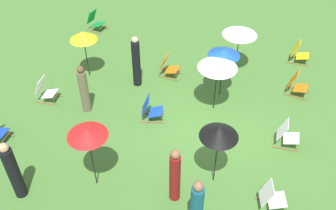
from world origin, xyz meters
The scene contains 20 objects.
ground_plane centered at (0.00, 0.00, 0.00)m, with size 40.00×40.00×0.00m, color #477A33.
deckchair_0 centered at (-0.33, 5.31, 0.37)m, with size 0.52×0.79×0.83m.
deckchair_1 centered at (2.14, 1.84, 0.37)m, with size 0.53×0.79×0.83m.
deckchair_4 centered at (-2.45, -2.19, 0.37)m, with size 0.65×0.86×0.83m.
deckchair_5 centered at (2.38, -2.57, 0.37)m, with size 0.59×0.83×0.83m.
deckchair_6 centered at (4.37, 5.69, 0.37)m, with size 0.63×0.84×0.83m.
deckchair_7 centered at (-0.20, 1.70, 0.37)m, with size 0.65×0.86×0.83m.
deckchair_9 centered at (-0.13, -2.41, 0.37)m, with size 0.50×0.78×0.83m.
deckchair_10 centered at (4.36, -2.56, 0.37)m, with size 0.51×0.78×0.83m.
umbrella_0 centered at (0.84, -0.09, 1.72)m, with size 1.20×1.20×1.84m.
umbrella_1 centered at (3.16, -0.41, 1.56)m, with size 1.20×1.20×1.67m.
umbrella_2 centered at (-3.03, 2.27, 1.89)m, with size 0.99×0.99×2.00m.
umbrella_3 centered at (1.32, 4.55, 1.62)m, with size 0.93×0.93×1.78m.
umbrella_4 centered at (1.57, -0.15, 1.69)m, with size 1.02×1.02×1.81m.
umbrella_5 centered at (-2.03, -0.68, 1.82)m, with size 0.96×0.96×1.99m.
person_0 centered at (-0.41, 3.80, 0.81)m, with size 0.30×0.30×1.70m.
person_1 centered at (-3.62, -0.56, 0.87)m, with size 0.43×0.43×1.81m.
person_2 centered at (-3.90, 3.99, 0.89)m, with size 0.39×0.39×1.86m.
person_3 centered at (1.33, 2.71, 0.91)m, with size 0.31×0.31×1.89m.
person_4 centered at (-2.85, 0.17, 0.85)m, with size 0.37×0.37×1.75m.
Camera 1 is at (-8.66, -1.40, 8.36)m, focal length 41.62 mm.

